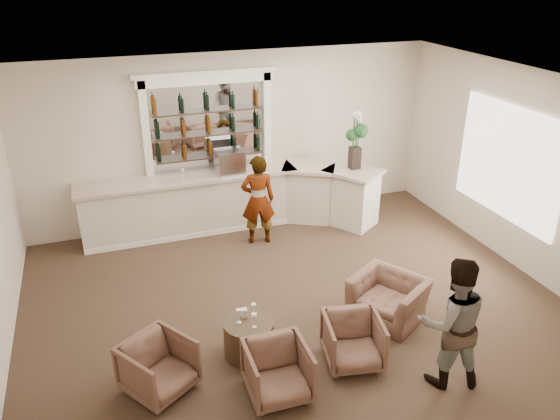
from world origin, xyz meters
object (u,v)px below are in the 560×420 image
object	(u,v)px
cocktail_table	(249,338)
armchair_right	(353,341)
sommelier	(258,200)
armchair_far	(388,299)
armchair_left	(158,367)
armchair_center	(278,371)
espresso_machine	(230,162)
bar_counter	(234,200)
flower_vase	(356,137)
guest	(452,323)

from	to	relation	value
cocktail_table	armchair_right	world-z (taller)	armchair_right
sommelier	armchair_far	xyz separation A→B (m)	(1.07, -2.90, -0.52)
armchair_left	armchair_right	xyz separation A→B (m)	(2.44, -0.33, -0.01)
armchair_center	espresso_machine	xyz separation A→B (m)	(0.65, 4.58, 1.02)
armchair_center	armchair_right	distance (m)	1.13
bar_counter	armchair_center	size ratio (longest dim) A/B	7.58
armchair_right	espresso_machine	size ratio (longest dim) A/B	1.45
espresso_machine	flower_vase	distance (m)	2.42
armchair_center	armchair_right	size ratio (longest dim) A/B	1.02
guest	armchair_left	size ratio (longest dim) A/B	2.27
bar_counter	cocktail_table	world-z (taller)	bar_counter
armchair_far	espresso_machine	bearing A→B (deg)	168.99
sommelier	espresso_machine	distance (m)	0.96
bar_counter	armchair_center	world-z (taller)	bar_counter
bar_counter	armchair_right	bearing A→B (deg)	-84.62
guest	armchair_center	distance (m)	2.16
armchair_left	armchair_far	world-z (taller)	armchair_left
sommelier	espresso_machine	xyz separation A→B (m)	(-0.31, 0.74, 0.52)
armchair_left	espresso_machine	world-z (taller)	espresso_machine
bar_counter	armchair_left	world-z (taller)	bar_counter
armchair_center	espresso_machine	distance (m)	4.74
armchair_right	armchair_left	bearing A→B (deg)	-176.60
bar_counter	armchair_center	distance (m)	4.62
armchair_right	flower_vase	xyz separation A→B (m)	(1.86, 3.81, 1.44)
armchair_left	flower_vase	world-z (taller)	flower_vase
armchair_left	armchair_right	bearing A→B (deg)	-40.82
bar_counter	sommelier	distance (m)	0.82
sommelier	espresso_machine	size ratio (longest dim) A/B	3.32
cocktail_table	sommelier	size ratio (longest dim) A/B	0.40
sommelier	armchair_far	size ratio (longest dim) A/B	1.70
sommelier	armchair_right	bearing A→B (deg)	102.14
armchair_left	espresso_machine	bearing A→B (deg)	30.68
cocktail_table	armchair_center	world-z (taller)	armchair_center
guest	armchair_center	size ratio (longest dim) A/B	2.29
armchair_center	armchair_right	bearing A→B (deg)	12.60
guest	armchair_center	bearing A→B (deg)	2.85
guest	armchair_right	bearing A→B (deg)	-20.45
guest	flower_vase	distance (m)	4.68
armchair_far	flower_vase	bearing A→B (deg)	131.34
bar_counter	sommelier	size ratio (longest dim) A/B	3.39
guest	armchair_center	world-z (taller)	guest
cocktail_table	armchair_left	size ratio (longest dim) A/B	0.88
armchair_center	armchair_far	xyz separation A→B (m)	(2.03, 0.94, -0.02)
bar_counter	armchair_far	distance (m)	3.87
armchair_center	sommelier	bearing A→B (deg)	77.15
espresso_machine	flower_vase	xyz separation A→B (m)	(2.32, -0.55, 0.41)
armchair_left	flower_vase	size ratio (longest dim) A/B	0.68
cocktail_table	armchair_far	distance (m)	2.14
armchair_center	armchair_left	bearing A→B (deg)	158.71
bar_counter	armchair_far	bearing A→B (deg)	-69.85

